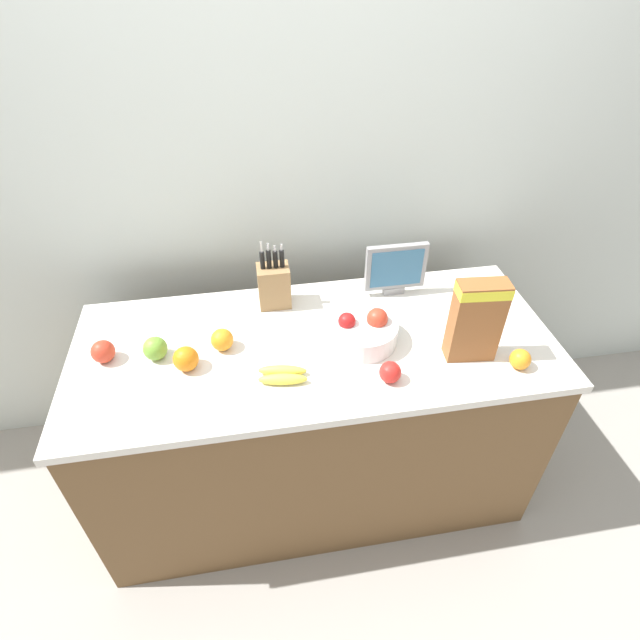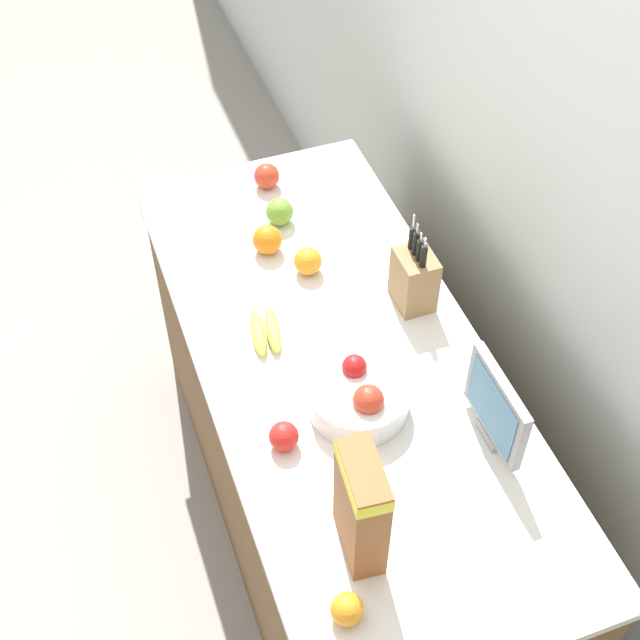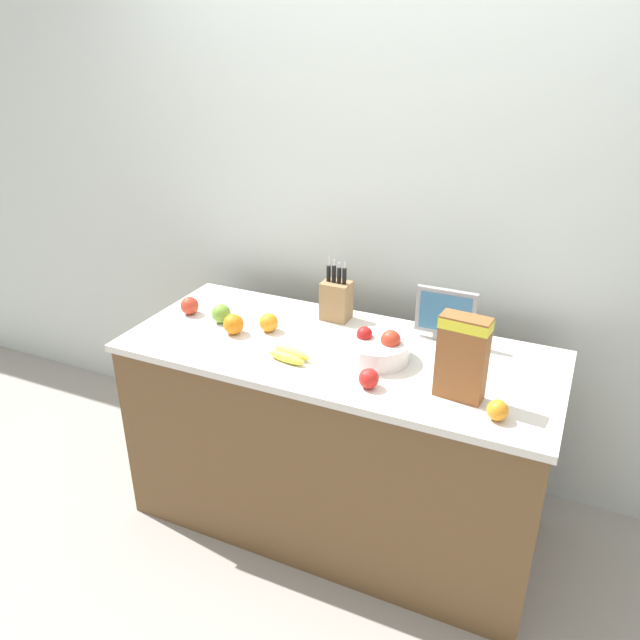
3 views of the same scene
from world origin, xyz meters
The scene contains 14 objects.
ground_plane centered at (0.00, 0.00, 0.00)m, with size 14.00×14.00×0.00m, color gray.
wall_back centered at (0.00, 0.58, 1.30)m, with size 9.00×0.06×2.60m.
counter centered at (0.00, 0.00, 0.43)m, with size 1.73×0.73×0.86m.
knife_block centered at (-0.12, 0.25, 0.95)m, with size 0.12×0.10×0.28m.
small_monitor centered at (0.36, 0.24, 0.98)m, with size 0.24×0.03×0.22m.
cereal_box centered at (0.51, -0.15, 1.03)m, with size 0.17×0.09×0.30m.
fruit_bowl centered at (0.17, -0.02, 0.91)m, with size 0.25×0.25×0.13m.
banana_bunch centered at (-0.13, -0.16, 0.88)m, with size 0.17×0.10×0.04m.
apple_rightmost centered at (-0.55, 0.01, 0.90)m, with size 0.08×0.08×0.08m, color #6B9E33.
apple_rear centered at (-0.73, 0.03, 0.90)m, with size 0.08×0.08×0.08m, color red.
apple_front centered at (0.21, -0.23, 0.90)m, with size 0.07×0.07×0.07m, color red.
orange_front_center centered at (-0.33, 0.02, 0.90)m, with size 0.08×0.08×0.08m, color orange.
orange_mid_left centered at (-0.45, -0.06, 0.90)m, with size 0.09×0.09×0.09m, color orange.
orange_front_left centered at (0.66, -0.24, 0.90)m, with size 0.07×0.07×0.07m, color orange.
Camera 3 is at (0.84, -2.02, 2.02)m, focal length 35.00 mm.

